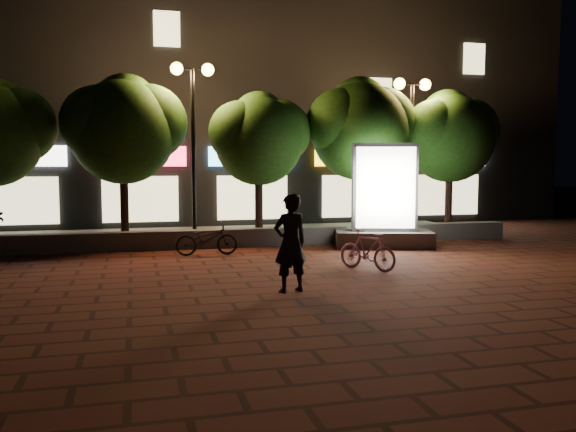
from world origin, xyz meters
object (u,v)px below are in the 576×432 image
object	(u,v)px
tree_mid	(260,135)
scooter_pink	(367,250)
street_lamp_right	(412,115)
rider	(290,243)
street_lamp_left	(193,106)
tree_left	(125,125)
scooter_parked	(207,239)
tree_far_right	(451,133)
ad_kiosk	(384,205)
tree_right	(361,125)

from	to	relation	value
tree_mid	scooter_pink	size ratio (longest dim) A/B	3.08
street_lamp_right	rider	bearing A→B (deg)	-129.04
street_lamp_left	rider	distance (m)	8.09
tree_left	scooter_parked	world-z (taller)	tree_left
tree_far_right	rider	distance (m)	11.03
tree_mid	street_lamp_left	xyz separation A→B (m)	(-2.05, -0.26, 0.81)
ad_kiosk	scooter_parked	xyz separation A→B (m)	(-5.04, -0.35, -0.76)
tree_right	street_lamp_right	size ratio (longest dim) A/B	1.02
rider	tree_left	bearing A→B (deg)	-82.62
tree_right	scooter_parked	world-z (taller)	tree_right
tree_far_right	scooter_pink	bearing A→B (deg)	-132.09
tree_left	street_lamp_right	xyz separation A→B (m)	(8.95, -0.26, 0.45)
tree_mid	scooter_parked	world-z (taller)	tree_mid
tree_far_right	scooter_pink	world-z (taller)	tree_far_right
tree_mid	street_lamp_left	distance (m)	2.22
tree_left	tree_far_right	bearing A→B (deg)	-0.00
rider	street_lamp_left	bearing A→B (deg)	-95.96
ad_kiosk	rider	distance (m)	6.58
street_lamp_right	tree_right	bearing A→B (deg)	170.90
tree_right	street_lamp_left	bearing A→B (deg)	-177.19
tree_right	scooter_pink	bearing A→B (deg)	-109.92
scooter_pink	scooter_parked	distance (m)	4.39
tree_mid	tree_far_right	distance (m)	6.50
tree_right	scooter_pink	size ratio (longest dim) A/B	3.47
tree_left	tree_far_right	xyz separation A→B (m)	(10.50, -0.00, -0.08)
tree_far_right	street_lamp_left	size ratio (longest dim) A/B	0.92
tree_far_right	street_lamp_right	xyz separation A→B (m)	(-1.55, -0.26, 0.53)
tree_far_right	ad_kiosk	bearing A→B (deg)	-144.11
tree_right	tree_mid	bearing A→B (deg)	-180.00
tree_left	street_lamp_left	world-z (taller)	street_lamp_left
tree_mid	tree_right	size ratio (longest dim) A/B	0.89
ad_kiosk	scooter_pink	world-z (taller)	ad_kiosk
tree_right	rider	bearing A→B (deg)	-119.61
tree_far_right	street_lamp_right	bearing A→B (deg)	-170.39
tree_left	scooter_pink	world-z (taller)	tree_left
rider	scooter_parked	xyz separation A→B (m)	(-0.96, 4.79, -0.49)
tree_mid	tree_right	xyz separation A→B (m)	(3.31, 0.00, 0.35)
tree_far_right	ad_kiosk	xyz separation A→B (m)	(-3.46, -2.51, -2.19)
street_lamp_right	scooter_pink	bearing A→B (deg)	-123.83
scooter_pink	rider	size ratio (longest dim) A/B	0.81
tree_far_right	rider	size ratio (longest dim) A/B	2.64
tree_mid	scooter_parked	size ratio (longest dim) A/B	2.85
street_lamp_left	ad_kiosk	world-z (taller)	street_lamp_left
scooter_pink	rider	world-z (taller)	rider
street_lamp_right	scooter_parked	distance (m)	8.19
rider	scooter_parked	world-z (taller)	rider
rider	scooter_pink	bearing A→B (deg)	-155.43
tree_right	street_lamp_left	world-z (taller)	street_lamp_left
tree_left	tree_far_right	world-z (taller)	tree_left
tree_right	street_lamp_left	distance (m)	5.38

